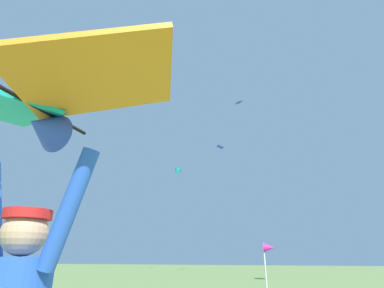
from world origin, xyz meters
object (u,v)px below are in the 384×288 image
(distant_kite_blue_high_right, at_px, (239,102))
(held_stunt_kite, at_px, (38,101))
(distant_kite_blue_far_center, at_px, (220,147))
(marker_flag, at_px, (269,252))
(distant_kite_teal_mid_right, at_px, (177,172))

(distant_kite_blue_high_right, bearing_deg, held_stunt_kite, -85.26)
(held_stunt_kite, xyz_separation_m, distant_kite_blue_far_center, (-4.65, 28.66, 10.15))
(held_stunt_kite, distance_m, marker_flag, 7.57)
(distant_kite_teal_mid_right, height_order, marker_flag, distant_kite_teal_mid_right)
(marker_flag, bearing_deg, distant_kite_blue_high_right, 98.74)
(distant_kite_blue_high_right, bearing_deg, marker_flag, -81.26)
(distant_kite_blue_far_center, relative_size, distant_kite_teal_mid_right, 0.42)
(distant_kite_teal_mid_right, relative_size, marker_flag, 1.16)
(held_stunt_kite, bearing_deg, marker_flag, 84.14)
(distant_kite_blue_high_right, relative_size, distant_kite_teal_mid_right, 0.43)
(distant_kite_teal_mid_right, distance_m, marker_flag, 30.61)
(distant_kite_blue_high_right, xyz_separation_m, marker_flag, (3.02, -19.65, -15.03))
(held_stunt_kite, distance_m, distant_kite_teal_mid_right, 36.82)
(distant_kite_blue_far_center, bearing_deg, marker_flag, -75.65)
(marker_flag, bearing_deg, held_stunt_kite, -95.86)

